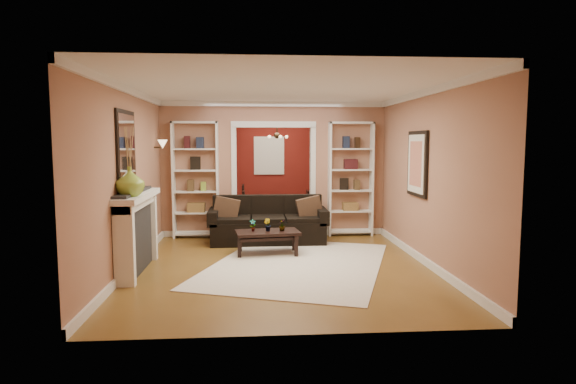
{
  "coord_description": "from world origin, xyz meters",
  "views": [
    {
      "loc": [
        -0.42,
        -8.56,
        1.89
      ],
      "look_at": [
        0.15,
        -0.8,
        1.09
      ],
      "focal_mm": 30.0,
      "sensor_mm": 36.0,
      "label": 1
    }
  ],
  "objects": [
    {
      "name": "red_back_panel",
      "position": [
        0.0,
        3.97,
        1.32
      ],
      "size": [
        4.44,
        0.04,
        2.64
      ],
      "primitive_type": "cube",
      "color": "maroon",
      "rests_on": "floor"
    },
    {
      "name": "dining_chair_se",
      "position": [
        0.69,
        2.9,
        0.38
      ],
      "size": [
        0.46,
        0.46,
        0.76
      ],
      "primitive_type": "cube",
      "rotation": [
        0.0,
        0.0,
        -1.32
      ],
      "color": "black",
      "rests_on": "floor"
    },
    {
      "name": "vase",
      "position": [
        -2.09,
        -1.91,
        1.36
      ],
      "size": [
        0.43,
        0.43,
        0.41
      ],
      "primitive_type": "imported",
      "rotation": [
        0.0,
        0.0,
        0.1
      ],
      "color": "#88AB37",
      "rests_on": "fireplace"
    },
    {
      "name": "framed_art",
      "position": [
        2.21,
        -1.0,
        1.55
      ],
      "size": [
        0.04,
        0.85,
        1.05
      ],
      "primitive_type": "cube",
      "color": "black",
      "rests_on": "wall_right"
    },
    {
      "name": "dining_chair_nw",
      "position": [
        -0.41,
        2.3,
        0.41
      ],
      "size": [
        0.52,
        0.52,
        0.82
      ],
      "primitive_type": "cube",
      "rotation": [
        0.0,
        0.0,
        1.22
      ],
      "color": "black",
      "rests_on": "floor"
    },
    {
      "name": "plant_right",
      "position": [
        0.06,
        -0.55,
        0.49
      ],
      "size": [
        0.14,
        0.14,
        0.19
      ],
      "primitive_type": "imported",
      "rotation": [
        0.0,
        0.0,
        4.3
      ],
      "color": "#336626",
      "rests_on": "coffee_table"
    },
    {
      "name": "wall_left",
      "position": [
        -2.25,
        0.0,
        1.35
      ],
      "size": [
        0.0,
        8.0,
        8.0
      ],
      "primitive_type": "plane",
      "rotation": [
        1.57,
        0.0,
        1.57
      ],
      "color": "#A77258",
      "rests_on": "ground"
    },
    {
      "name": "fireplace",
      "position": [
        -2.09,
        -1.5,
        0.58
      ],
      "size": [
        0.32,
        1.7,
        1.16
      ],
      "primitive_type": "cube",
      "color": "white",
      "rests_on": "floor"
    },
    {
      "name": "dining_table",
      "position": [
        0.14,
        2.6,
        0.29
      ],
      "size": [
        1.63,
        0.91,
        0.57
      ],
      "primitive_type": "imported",
      "rotation": [
        0.0,
        0.0,
        1.57
      ],
      "color": "black",
      "rests_on": "floor"
    },
    {
      "name": "chandelier",
      "position": [
        0.0,
        2.7,
        2.02
      ],
      "size": [
        0.5,
        0.5,
        0.3
      ],
      "primitive_type": "cube",
      "color": "#382919",
      "rests_on": "ceiling"
    },
    {
      "name": "plant_left",
      "position": [
        -0.43,
        -0.55,
        0.5
      ],
      "size": [
        0.12,
        0.1,
        0.2
      ],
      "primitive_type": "imported",
      "rotation": [
        0.0,
        0.0,
        0.26
      ],
      "color": "#336626",
      "rests_on": "coffee_table"
    },
    {
      "name": "wall_front",
      "position": [
        0.0,
        -4.0,
        1.35
      ],
      "size": [
        8.0,
        0.0,
        8.0
      ],
      "primitive_type": "plane",
      "rotation": [
        -1.57,
        0.0,
        0.0
      ],
      "color": "#A77258",
      "rests_on": "ground"
    },
    {
      "name": "dining_chair_ne",
      "position": [
        0.69,
        2.3,
        0.41
      ],
      "size": [
        0.46,
        0.46,
        0.83
      ],
      "primitive_type": "cube",
      "rotation": [
        0.0,
        0.0,
        -1.71
      ],
      "color": "black",
      "rests_on": "floor"
    },
    {
      "name": "wall_back",
      "position": [
        0.0,
        4.0,
        1.35
      ],
      "size": [
        8.0,
        0.0,
        8.0
      ],
      "primitive_type": "plane",
      "rotation": [
        1.57,
        0.0,
        0.0
      ],
      "color": "#A77258",
      "rests_on": "ground"
    },
    {
      "name": "sofa",
      "position": [
        -0.14,
        0.45,
        0.43
      ],
      "size": [
        2.22,
        0.96,
        0.87
      ],
      "primitive_type": "cube",
      "color": "black",
      "rests_on": "floor"
    },
    {
      "name": "bookshelf_left",
      "position": [
        -1.55,
        1.03,
        1.15
      ],
      "size": [
        0.9,
        0.3,
        2.3
      ],
      "primitive_type": "cube",
      "color": "white",
      "rests_on": "floor"
    },
    {
      "name": "ceiling",
      "position": [
        0.0,
        0.0,
        2.7
      ],
      "size": [
        8.0,
        8.0,
        0.0
      ],
      "primitive_type": "plane",
      "rotation": [
        3.14,
        0.0,
        0.0
      ],
      "color": "white",
      "rests_on": "ground"
    },
    {
      "name": "dining_chair_sw",
      "position": [
        -0.41,
        2.9,
        0.46
      ],
      "size": [
        0.53,
        0.53,
        0.91
      ],
      "primitive_type": "cube",
      "rotation": [
        0.0,
        0.0,
        1.38
      ],
      "color": "black",
      "rests_on": "floor"
    },
    {
      "name": "floor",
      "position": [
        0.0,
        0.0,
        0.0
      ],
      "size": [
        8.0,
        8.0,
        0.0
      ],
      "primitive_type": "plane",
      "color": "brown",
      "rests_on": "ground"
    },
    {
      "name": "plant_center",
      "position": [
        -0.18,
        -0.55,
        0.51
      ],
      "size": [
        0.15,
        0.15,
        0.21
      ],
      "primitive_type": "imported",
      "rotation": [
        0.0,
        0.0,
        2.41
      ],
      "color": "#336626",
      "rests_on": "coffee_table"
    },
    {
      "name": "bookshelf_right",
      "position": [
        1.55,
        1.03,
        1.15
      ],
      "size": [
        0.9,
        0.3,
        2.3
      ],
      "primitive_type": "cube",
      "color": "white",
      "rests_on": "floor"
    },
    {
      "name": "pillow_right",
      "position": [
        0.65,
        0.43,
        0.65
      ],
      "size": [
        0.46,
        0.17,
        0.45
      ],
      "primitive_type": "cube",
      "rotation": [
        0.0,
        0.0,
        0.09
      ],
      "color": "#523723",
      "rests_on": "sofa"
    },
    {
      "name": "coffee_table",
      "position": [
        -0.18,
        -0.55,
        0.2
      ],
      "size": [
        1.12,
        0.71,
        0.4
      ],
      "primitive_type": "cube",
      "rotation": [
        0.0,
        0.0,
        0.13
      ],
      "color": "black",
      "rests_on": "floor"
    },
    {
      "name": "wall_right",
      "position": [
        2.25,
        0.0,
        1.35
      ],
      "size": [
        0.0,
        8.0,
        8.0
      ],
      "primitive_type": "plane",
      "rotation": [
        1.57,
        0.0,
        -1.57
      ],
      "color": "#A77258",
      "rests_on": "ground"
    },
    {
      "name": "dining_window",
      "position": [
        0.0,
        3.93,
        1.55
      ],
      "size": [
        0.78,
        0.03,
        0.98
      ],
      "primitive_type": "cube",
      "color": "#8CA5CC",
      "rests_on": "wall_back"
    },
    {
      "name": "partition_wall",
      "position": [
        0.0,
        1.2,
        1.35
      ],
      "size": [
        4.5,
        0.15,
        2.7
      ],
      "primitive_type": "cube",
      "color": "#A77258",
      "rests_on": "floor"
    },
    {
      "name": "area_rug",
      "position": [
        0.26,
        -1.26,
        0.01
      ],
      "size": [
        3.51,
        4.13,
        0.01
      ],
      "primitive_type": "cube",
      "rotation": [
        0.0,
        0.0,
        -0.33
      ],
      "color": "silver",
      "rests_on": "floor"
    },
    {
      "name": "pillow_left",
      "position": [
        -0.93,
        0.43,
        0.65
      ],
      "size": [
        0.47,
        0.15,
        0.46
      ],
      "primitive_type": "cube",
      "rotation": [
        0.0,
        0.0,
        0.04
      ],
      "color": "#523723",
      "rests_on": "sofa"
    },
    {
      "name": "mirror",
      "position": [
        -2.23,
        -1.5,
        1.8
      ],
      "size": [
        0.03,
        0.95,
        1.1
      ],
      "primitive_type": "cube",
      "color": "silver",
      "rests_on": "wall_left"
    },
    {
      "name": "wall_sconce",
      "position": [
        -2.15,
        0.55,
        1.83
      ],
      "size": [
        0.18,
        0.18,
        0.22
      ],
      "primitive_type": "cube",
      "color": "#FFE0A5",
      "rests_on": "wall_left"
    }
  ]
}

